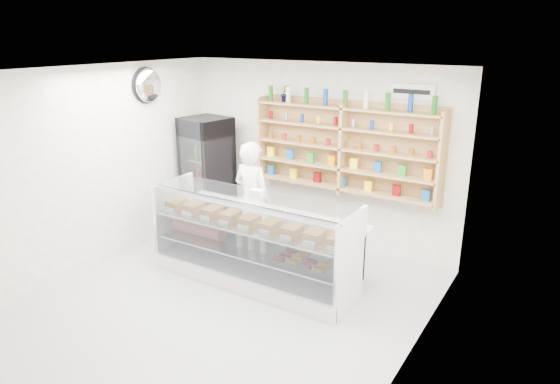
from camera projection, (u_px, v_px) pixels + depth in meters
The scene contains 8 objects.
room at pixel (215, 199), 5.65m from camera, with size 5.00×5.00×5.00m.
display_counter at pixel (254, 257), 6.64m from camera, with size 2.82×0.84×1.23m.
shop_worker at pixel (252, 200), 7.29m from camera, with size 0.63×0.42×1.74m, color white.
drinks_cooler at pixel (208, 175), 8.22m from camera, with size 0.79×0.77×1.91m.
wall_shelving at pixel (343, 148), 7.23m from camera, with size 2.84×0.28×1.33m.
potted_plant at pixel (285, 93), 7.51m from camera, with size 0.14×0.12×0.26m, color #1E6626.
security_mirror at pixel (149, 85), 7.39m from camera, with size 0.15×0.50×0.50m, color silver.
wall_sign at pixel (412, 92), 6.63m from camera, with size 0.62×0.03×0.20m, color white.
Camera 1 is at (3.44, -4.17, 3.20)m, focal length 32.00 mm.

